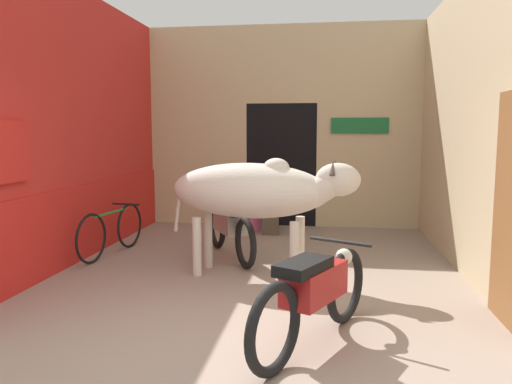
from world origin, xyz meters
TOP-DOWN VIEW (x-y plane):
  - ground_plane at (0.00, 0.00)m, footprint 30.00×30.00m
  - wall_left_shopfront at (-2.55, 2.77)m, footprint 0.25×5.57m
  - wall_back_with_doorway at (-0.00, 5.83)m, footprint 4.93×0.93m
  - wall_right_with_door at (2.55, 2.73)m, footprint 0.22×5.57m
  - cow at (-0.00, 2.29)m, footprint 2.32×0.92m
  - motorcycle_near at (0.74, 0.38)m, footprint 0.93×1.74m
  - motorcycle_far at (-0.49, 3.11)m, footprint 1.00×1.67m
  - bicycle at (-2.17, 3.01)m, footprint 0.44×1.63m
  - shopkeeper_seated at (-0.11, 4.82)m, footprint 0.39×0.33m
  - plastic_stool at (-0.42, 5.06)m, footprint 0.34×0.34m

SIDE VIEW (x-z plane):
  - ground_plane at x=0.00m, z-range 0.00..0.00m
  - plastic_stool at x=-0.42m, z-range 0.02..0.46m
  - bicycle at x=-2.17m, z-range 0.00..0.69m
  - motorcycle_far at x=-0.49m, z-range 0.05..0.82m
  - motorcycle_near at x=0.74m, z-range 0.05..0.84m
  - shopkeeper_seated at x=-0.11m, z-range 0.03..1.19m
  - cow at x=0.00m, z-range 0.31..1.74m
  - wall_back_with_doorway at x=0.00m, z-range -0.27..3.37m
  - wall_left_shopfront at x=-2.55m, z-range -0.06..3.58m
  - wall_right_with_door at x=2.55m, z-range -0.02..3.62m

